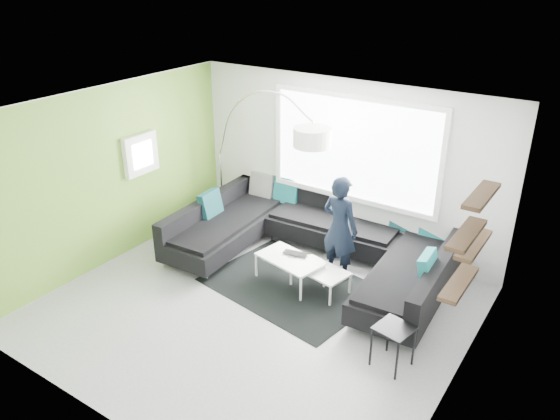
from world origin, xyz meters
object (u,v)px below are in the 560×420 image
Objects in this scene: person at (340,228)px; laptop at (294,255)px; arc_lamp at (220,153)px; sectional_sofa at (312,245)px; side_table at (392,346)px; coffee_table at (305,274)px.

person is 4.03× the size of laptop.
laptop is at bearing -12.37° from arc_lamp.
side_table is at bearing -39.50° from sectional_sofa.
sectional_sofa is at bearing 121.13° from coffee_table.
laptop is (-0.50, -0.49, -0.39)m from person.
side_table is at bearing -35.55° from laptop.
arc_lamp is (-2.48, 1.12, 1.10)m from coffee_table.
person is 0.80m from laptop.
sectional_sofa reaches higher than coffee_table.
sectional_sofa is 2.64× the size of person.
arc_lamp is at bearing 154.55° from side_table.
laptop is (-0.03, -0.48, 0.03)m from sectional_sofa.
sectional_sofa is 2.54m from arc_lamp.
coffee_table is 0.32m from laptop.
coffee_table is 0.77× the size of person.
side_table is 0.34× the size of person.
coffee_table is at bearing 152.88° from side_table.
laptop is (2.26, -1.07, -0.88)m from arc_lamp.
person reaches higher than sectional_sofa.
person is at bearing 34.68° from laptop.
sectional_sofa is at bearing 76.28° from laptop.
person is at bearing 74.47° from coffee_table.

